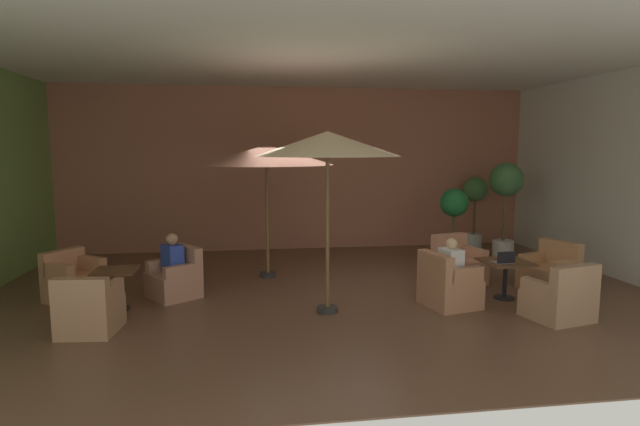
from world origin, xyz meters
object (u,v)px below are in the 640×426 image
Objects in this scene: patio_umbrella_tall_red at (328,145)px; patron_by_window at (172,256)px; armchair_front_left_east at (458,265)px; patron_blue_shirt at (451,261)px; armchair_front_right_south at (89,310)px; iced_drink_cup at (502,258)px; cafe_table_front_left at (505,268)px; potted_tree_mid_right at (454,215)px; open_laptop at (504,260)px; armchair_front_right_north at (176,279)px; potted_tree_left_corner at (506,192)px; armchair_front_left_west at (560,299)px; patio_umbrella_center_beige at (266,155)px; cafe_table_front_right at (115,280)px; potted_tree_mid_left at (475,200)px; armchair_front_right_east at (74,281)px; armchair_front_left_south at (448,286)px; armchair_front_left_north at (550,272)px.

patio_umbrella_tall_red is 4.11× the size of patron_by_window.
patron_blue_shirt is at bearing -117.91° from armchair_front_left_east.
iced_drink_cup is (6.28, 0.69, 0.37)m from armchair_front_right_south.
cafe_table_front_left is 0.19m from iced_drink_cup.
armchair_front_right_south is at bearing -151.81° from potted_tree_mid_right.
potted_tree_mid_right is 5.02× the size of open_laptop.
patron_by_window is (-0.03, -0.02, 0.40)m from armchair_front_right_north.
armchair_front_right_south is (-5.99, -1.78, -0.01)m from armchair_front_left_east.
potted_tree_left_corner is (1.53, 2.95, 1.00)m from cafe_table_front_left.
iced_drink_cup is at bearing 106.80° from armchair_front_left_west.
patio_umbrella_tall_red is 3.50m from iced_drink_cup.
armchair_front_right_south reaches higher than cafe_table_front_left.
patio_umbrella_center_beige is at bearing 151.67° from iced_drink_cup.
armchair_front_left_east is at bearing 7.57° from cafe_table_front_right.
potted_tree_mid_left is at bearing 27.04° from cafe_table_front_right.
patio_umbrella_center_beige reaches higher than cafe_table_front_left.
patron_by_window reaches higher than cafe_table_front_right.
armchair_front_right_south is 6.29m from open_laptop.
armchair_front_right_east is 7.64m from potted_tree_mid_right.
potted_tree_mid_right is (-1.11, -1.34, -0.17)m from potted_tree_mid_left.
patron_blue_shirt is (-1.35, -3.11, -0.30)m from potted_tree_mid_right.
armchair_front_right_east is 0.58× the size of potted_tree_mid_left.
armchair_front_left_south reaches higher than armchair_front_right_south.
armchair_front_right_east is (-5.96, 1.15, -0.01)m from armchair_front_left_south.
patio_umbrella_center_beige is 1.59× the size of potted_tree_mid_right.
armchair_front_right_south is 4.01m from patio_umbrella_tall_red.
potted_tree_left_corner reaches higher than armchair_front_right_east.
armchair_front_right_north is at bearing 165.52° from patron_blue_shirt.
potted_tree_mid_left is 5.11m from patron_blue_shirt.
patio_umbrella_tall_red is 2.45m from patio_umbrella_center_beige.
cafe_table_front_left is 1.23× the size of patron_blue_shirt.
armchair_front_left_south is (-0.74, -1.34, 0.00)m from armchair_front_left_east.
armchair_front_right_east is at bearing 164.01° from patio_umbrella_tall_red.
armchair_front_left_west is at bearing -3.52° from armchair_front_right_south.
cafe_table_front_left is 6.26m from cafe_table_front_right.
armchair_front_left_north is 1.50× the size of patron_by_window.
cafe_table_front_right is 5.86× the size of iced_drink_cup.
potted_tree_mid_right reaches higher than armchair_front_right_north.
armchair_front_left_south reaches higher than armchair_front_right_north.
potted_tree_mid_left is (6.84, 3.32, 0.89)m from armchair_front_right_north.
patron_blue_shirt reaches higher than armchair_front_left_west.
armchair_front_left_west is at bearing -76.51° from cafe_table_front_left.
armchair_front_left_east is at bearing 105.88° from armchair_front_left_west.
armchair_front_right_north is 1.62m from armchair_front_right_east.
armchair_front_right_south is 6.33m from iced_drink_cup.
armchair_front_left_west is at bearing -102.12° from potted_tree_mid_left.
iced_drink_cup is 0.34× the size of open_laptop.
armchair_front_right_south is at bearing -173.71° from cafe_table_front_left.
armchair_front_left_west is at bearing -12.13° from cafe_table_front_right.
patio_umbrella_center_beige is 2.59m from patron_by_window.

